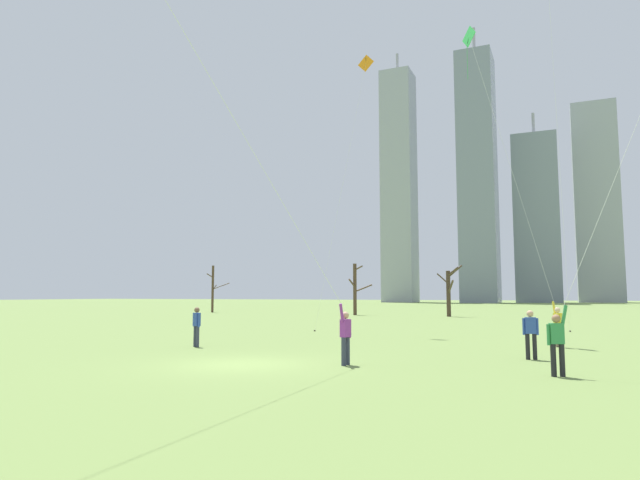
% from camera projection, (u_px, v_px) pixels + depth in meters
% --- Properties ---
extents(ground_plane, '(400.00, 400.00, 0.00)m').
position_uv_depth(ground_plane, '(242.00, 364.00, 16.94)').
color(ground_plane, olive).
extents(kite_flyer_foreground_left_teal, '(3.15, 9.69, 12.14)m').
position_uv_depth(kite_flyer_foreground_left_teal, '(314.00, 278.00, 15.85)').
color(kite_flyer_foreground_left_teal, '#33384C').
rests_on(kite_flyer_foreground_left_teal, ground).
extents(kite_flyer_midfield_center_blue, '(5.01, 2.57, 11.84)m').
position_uv_depth(kite_flyer_midfield_center_blue, '(592.00, 250.00, 14.84)').
color(kite_flyer_midfield_center_blue, black).
rests_on(kite_flyer_midfield_center_blue, ground).
extents(kite_flyer_far_back_green, '(4.23, 3.81, 15.92)m').
position_uv_depth(kite_flyer_far_back_green, '(537.00, 256.00, 23.62)').
color(kite_flyer_far_back_green, '#726656').
rests_on(kite_flyer_far_back_green, ground).
extents(bystander_strolling_midfield, '(0.46, 0.34, 1.62)m').
position_uv_depth(bystander_strolling_midfield, '(197.00, 325.00, 22.70)').
color(bystander_strolling_midfield, '#33384C').
rests_on(bystander_strolling_midfield, ground).
extents(bystander_far_off_by_trees, '(0.50, 0.26, 1.62)m').
position_uv_depth(bystander_far_off_by_trees, '(531.00, 332.00, 18.25)').
color(bystander_far_off_by_trees, black).
rests_on(bystander_far_off_by_trees, ground).
extents(distant_kite_high_overhead_orange, '(3.60, 0.88, 16.54)m').
position_uv_depth(distant_kite_high_overhead_orange, '(361.00, 88.00, 33.13)').
color(distant_kite_high_overhead_orange, orange).
rests_on(distant_kite_high_overhead_orange, ground).
extents(bare_tree_left_of_center, '(1.84, 2.34, 5.64)m').
position_uv_depth(bare_tree_left_of_center, '(213.00, 288.00, 66.63)').
color(bare_tree_left_of_center, '#4C3828').
rests_on(bare_tree_left_of_center, ground).
extents(bare_tree_far_right_edge, '(2.03, 2.02, 5.38)m').
position_uv_depth(bare_tree_far_right_edge, '(355.00, 288.00, 57.77)').
color(bare_tree_far_right_edge, '#4C3828').
rests_on(bare_tree_far_right_edge, ground).
extents(bare_tree_leftmost, '(2.42, 2.42, 5.06)m').
position_uv_depth(bare_tree_leftmost, '(449.00, 290.00, 53.80)').
color(bare_tree_leftmost, '#423326').
rests_on(bare_tree_leftmost, ground).
extents(skyline_mid_tower_left, '(11.32, 8.89, 54.71)m').
position_uv_depth(skyline_mid_tower_left, '(597.00, 202.00, 151.00)').
color(skyline_mid_tower_left, '#9EA3AD').
rests_on(skyline_mid_tower_left, ground).
extents(skyline_wide_slab, '(8.66, 8.95, 71.79)m').
position_uv_depth(skyline_wide_slab, '(399.00, 186.00, 156.24)').
color(skyline_wide_slab, '#9EA3AD').
rests_on(skyline_wide_slab, ground).
extents(skyline_mid_tower_right, '(11.34, 11.25, 51.33)m').
position_uv_depth(skyline_mid_tower_right, '(537.00, 219.00, 147.13)').
color(skyline_mid_tower_right, gray).
rests_on(skyline_mid_tower_right, ground).
extents(skyline_slender_spire, '(9.18, 11.41, 73.70)m').
position_uv_depth(skyline_slender_spire, '(478.00, 177.00, 144.44)').
color(skyline_slender_spire, gray).
rests_on(skyline_slender_spire, ground).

